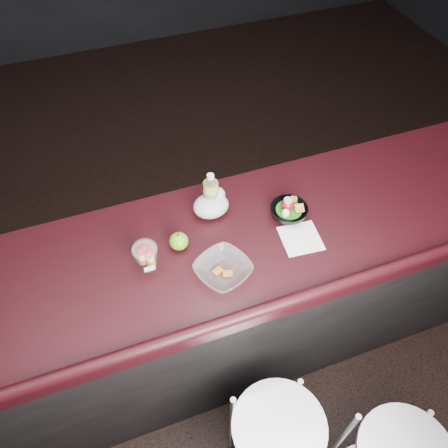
{
  "coord_description": "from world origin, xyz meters",
  "views": [
    {
      "loc": [
        -0.35,
        -0.73,
        2.46
      ],
      "look_at": [
        0.03,
        0.33,
        1.1
      ],
      "focal_mm": 35.0,
      "sensor_mm": 36.0,
      "label": 1
    }
  ],
  "objects_px": {
    "stool_left": "(275,440)",
    "fruit_cup": "(146,255)",
    "lemonade_bottle": "(211,195)",
    "takeout_bowl": "(223,270)",
    "green_apple": "(179,241)",
    "snack_bowl": "(289,211)"
  },
  "relations": [
    {
      "from": "stool_left",
      "to": "green_apple",
      "type": "xyz_separation_m",
      "value": [
        -0.16,
        0.71,
        0.52
      ]
    },
    {
      "from": "stool_left",
      "to": "takeout_bowl",
      "type": "distance_m",
      "value": 0.74
    },
    {
      "from": "stool_left",
      "to": "takeout_bowl",
      "type": "relative_size",
      "value": 2.7
    },
    {
      "from": "green_apple",
      "to": "snack_bowl",
      "type": "xyz_separation_m",
      "value": [
        0.49,
        0.0,
        -0.01
      ]
    },
    {
      "from": "lemonade_bottle",
      "to": "fruit_cup",
      "type": "height_order",
      "value": "lemonade_bottle"
    },
    {
      "from": "stool_left",
      "to": "fruit_cup",
      "type": "xyz_separation_m",
      "value": [
        -0.3,
        0.66,
        0.56
      ]
    },
    {
      "from": "fruit_cup",
      "to": "snack_bowl",
      "type": "distance_m",
      "value": 0.64
    },
    {
      "from": "green_apple",
      "to": "takeout_bowl",
      "type": "relative_size",
      "value": 0.3
    },
    {
      "from": "fruit_cup",
      "to": "green_apple",
      "type": "height_order",
      "value": "fruit_cup"
    },
    {
      "from": "stool_left",
      "to": "snack_bowl",
      "type": "distance_m",
      "value": 0.95
    },
    {
      "from": "fruit_cup",
      "to": "snack_bowl",
      "type": "xyz_separation_m",
      "value": [
        0.63,
        0.05,
        -0.04
      ]
    },
    {
      "from": "stool_left",
      "to": "lemonade_bottle",
      "type": "height_order",
      "value": "lemonade_bottle"
    },
    {
      "from": "green_apple",
      "to": "takeout_bowl",
      "type": "distance_m",
      "value": 0.22
    },
    {
      "from": "stool_left",
      "to": "fruit_cup",
      "type": "distance_m",
      "value": 0.92
    },
    {
      "from": "lemonade_bottle",
      "to": "fruit_cup",
      "type": "bearing_deg",
      "value": -148.41
    },
    {
      "from": "lemonade_bottle",
      "to": "takeout_bowl",
      "type": "height_order",
      "value": "lemonade_bottle"
    },
    {
      "from": "green_apple",
      "to": "snack_bowl",
      "type": "height_order",
      "value": "snack_bowl"
    },
    {
      "from": "takeout_bowl",
      "to": "fruit_cup",
      "type": "bearing_deg",
      "value": 153.59
    },
    {
      "from": "lemonade_bottle",
      "to": "fruit_cup",
      "type": "xyz_separation_m",
      "value": [
        -0.33,
        -0.21,
        -0.01
      ]
    },
    {
      "from": "snack_bowl",
      "to": "takeout_bowl",
      "type": "bearing_deg",
      "value": -152.97
    },
    {
      "from": "fruit_cup",
      "to": "green_apple",
      "type": "xyz_separation_m",
      "value": [
        0.14,
        0.05,
        -0.04
      ]
    },
    {
      "from": "stool_left",
      "to": "green_apple",
      "type": "bearing_deg",
      "value": 102.51
    }
  ]
}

